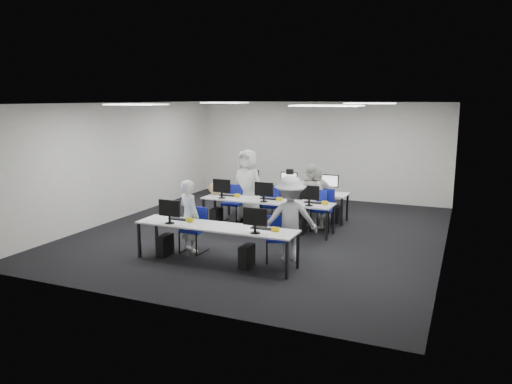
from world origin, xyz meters
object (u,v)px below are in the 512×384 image
at_px(desk_mid, 267,202).
at_px(chair_6, 275,211).
at_px(chair_4, 322,217).
at_px(chair_5, 247,207).
at_px(photographer, 290,219).
at_px(student_2, 248,185).
at_px(student_0, 189,216).
at_px(chair_7, 322,215).
at_px(chair_3, 272,213).
at_px(student_3, 317,198).
at_px(chair_0, 194,238).
at_px(student_1, 311,196).
at_px(desk_front, 216,228).
at_px(chair_1, 277,247).
at_px(chair_2, 233,210).

bearing_deg(desk_mid, chair_6, 97.70).
relative_size(chair_4, chair_5, 1.03).
bearing_deg(photographer, chair_5, -76.48).
relative_size(chair_6, student_2, 0.48).
distance_m(chair_4, student_0, 3.41).
distance_m(student_0, student_2, 2.93).
bearing_deg(chair_7, chair_5, -177.41).
height_order(chair_3, student_3, student_3).
xyz_separation_m(desk_mid, chair_3, (-0.06, 0.51, -0.37)).
xyz_separation_m(chair_5, chair_6, (0.81, -0.03, -0.02)).
bearing_deg(chair_4, chair_6, 164.78).
relative_size(chair_0, student_1, 0.58).
relative_size(desk_front, chair_5, 3.40).
xyz_separation_m(chair_4, photographer, (0.03, -2.44, 0.52)).
distance_m(chair_4, student_3, 0.51).
bearing_deg(student_1, student_3, -155.79).
distance_m(chair_5, student_2, 0.64).
distance_m(student_0, photographer, 2.11).
xyz_separation_m(chair_4, chair_5, (-2.15, 0.40, -0.01)).
bearing_deg(chair_0, chair_1, 6.12).
relative_size(chair_0, photographer, 0.55).
distance_m(chair_3, chair_4, 1.28).
bearing_deg(student_1, student_0, 83.25).
bearing_deg(photographer, student_0, -17.38).
bearing_deg(chair_3, chair_1, -84.97).
bearing_deg(chair_4, desk_mid, -156.09).
height_order(chair_5, chair_7, chair_7).
distance_m(chair_0, chair_3, 2.75).
relative_size(chair_2, chair_6, 1.05).
bearing_deg(chair_3, student_1, -5.63).
height_order(chair_2, student_1, student_1).
bearing_deg(photographer, chair_7, -111.51).
xyz_separation_m(chair_5, photographer, (2.18, -2.84, 0.53)).
bearing_deg(student_2, chair_2, -119.87).
bearing_deg(chair_2, student_0, -86.47).
bearing_deg(student_0, chair_3, -82.84).
height_order(chair_7, student_0, student_0).
relative_size(chair_3, chair_4, 1.01).
xyz_separation_m(desk_front, chair_6, (-0.12, 3.50, -0.40)).
relative_size(desk_mid, student_1, 2.05).
bearing_deg(chair_6, chair_1, -65.49).
relative_size(chair_1, student_0, 0.58).
relative_size(chair_2, photographer, 0.56).
relative_size(chair_5, student_2, 0.51).
height_order(student_0, student_1, student_1).
height_order(desk_front, chair_6, chair_6).
bearing_deg(chair_2, student_1, 4.92).
xyz_separation_m(chair_3, student_3, (1.09, 0.21, 0.44)).
distance_m(student_1, student_2, 1.73).
bearing_deg(student_0, student_1, -97.46).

